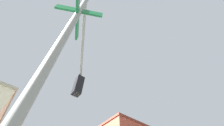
% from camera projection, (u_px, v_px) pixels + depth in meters
% --- Properties ---
extents(traffic_signal_near, '(1.91, 3.26, 5.39)m').
position_uv_depth(traffic_signal_near, '(75.00, 68.00, 3.40)').
color(traffic_signal_near, slate).
rests_on(traffic_signal_near, ground_plane).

